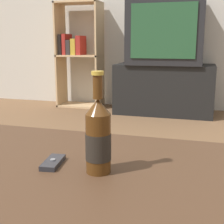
# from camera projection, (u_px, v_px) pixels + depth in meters

# --- Properties ---
(coffee_table) EXTENTS (1.32, 0.89, 0.41)m
(coffee_table) POSITION_uv_depth(u_px,v_px,m) (66.00, 200.00, 0.79)
(coffee_table) COLOR #422B1C
(coffee_table) RESTS_ON ground_plane
(tv_stand) EXTENTS (1.03, 0.50, 0.53)m
(tv_stand) POSITION_uv_depth(u_px,v_px,m) (164.00, 89.00, 3.37)
(tv_stand) COLOR black
(tv_stand) RESTS_ON ground_plane
(television) EXTENTS (0.76, 0.56, 0.67)m
(television) POSITION_uv_depth(u_px,v_px,m) (166.00, 32.00, 3.23)
(television) COLOR black
(television) RESTS_ON tv_stand
(bookshelf) EXTENTS (0.51, 0.30, 1.21)m
(bookshelf) POSITION_uv_depth(u_px,v_px,m) (77.00, 53.00, 3.67)
(bookshelf) COLOR tan
(bookshelf) RESTS_ON ground_plane
(beer_bottle) EXTENTS (0.07, 0.07, 0.27)m
(beer_bottle) POSITION_uv_depth(u_px,v_px,m) (98.00, 137.00, 0.83)
(beer_bottle) COLOR #47280F
(beer_bottle) RESTS_ON coffee_table
(cell_phone) EXTENTS (0.06, 0.11, 0.02)m
(cell_phone) POSITION_uv_depth(u_px,v_px,m) (53.00, 162.00, 0.90)
(cell_phone) COLOR #232328
(cell_phone) RESTS_ON coffee_table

